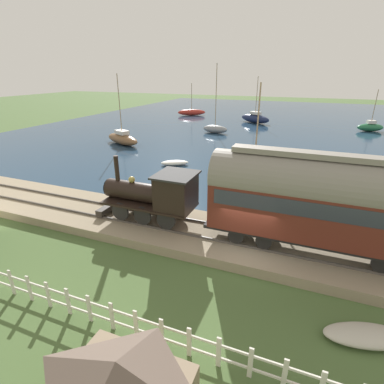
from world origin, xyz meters
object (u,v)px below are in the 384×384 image
Objects in this scene: sailboat_navy at (255,118)px; sailboat_green at (370,127)px; steam_locomotive at (157,193)px; beached_dinghy at (367,336)px; sailboat_red at (192,112)px; rowboat_near_shore at (175,163)px; sailboat_brown at (122,139)px; sailboat_gray at (215,129)px; passenger_coach at (327,200)px; sailboat_teal at (253,185)px.

sailboat_green is at bearing -63.69° from sailboat_navy.
steam_locomotive is 1.90× the size of beached_dinghy.
sailboat_green is 0.78× the size of sailboat_navy.
sailboat_navy reaches higher than sailboat_red.
sailboat_green is 33.10m from rowboat_near_shore.
sailboat_brown is at bearing 30.73° from rowboat_near_shore.
rowboat_near_shore reaches higher than beached_dinghy.
sailboat_gray is (28.45, 5.72, -1.59)m from steam_locomotive.
steam_locomotive is at bearing -117.40° from sailboat_brown.
passenger_coach is 1.31× the size of sailboat_brown.
sailboat_brown is (-20.90, 29.37, 0.05)m from sailboat_green.
sailboat_brown is (17.39, 14.06, -1.52)m from steam_locomotive.
sailboat_teal is at bearing -96.19° from sailboat_brown.
sailboat_teal reaches higher than sailboat_red.
passenger_coach is 41.26m from sailboat_navy.
sailboat_green is at bearing -30.92° from sailboat_brown.
steam_locomotive is 12.67m from rowboat_near_shore.
steam_locomotive is at bearing -163.63° from sailboat_gray.
sailboat_gray is 11.95m from sailboat_navy.
sailboat_red is 2.22× the size of rowboat_near_shore.
passenger_coach is 3.78× the size of rowboat_near_shore.
sailboat_navy is (39.85, 10.45, -2.38)m from passenger_coach.
sailboat_red is at bearing 19.57° from steam_locomotive.
sailboat_red is at bearing 61.92° from sailboat_green.
steam_locomotive is 0.75× the size of sailboat_navy.
beached_dinghy is at bearing -112.74° from steam_locomotive.
steam_locomotive is 2.04× the size of rowboat_near_shore.
sailboat_navy is 33.32m from sailboat_teal.
sailboat_gray is 16.80m from rowboat_near_shore.
sailboat_navy is at bearing 68.07° from sailboat_green.
rowboat_near_shore is 21.40m from beached_dinghy.
sailboat_teal is at bearing 31.97° from passenger_coach.
sailboat_red is 0.81× the size of sailboat_teal.
rowboat_near_shore is at bearing -153.24° from sailboat_navy.
passenger_coach is at bearing 21.13° from beached_dinghy.
passenger_coach is 1.38× the size of sailboat_teal.
sailboat_gray reaches higher than sailboat_brown.
passenger_coach is at bearing -104.19° from sailboat_brown.
sailboat_navy reaches higher than sailboat_green.
sailboat_green is 1.98× the size of beached_dinghy.
passenger_coach reaches higher than rowboat_near_shore.
beached_dinghy is at bearing -158.87° from passenger_coach.
sailboat_navy reaches higher than rowboat_near_shore.
sailboat_brown is at bearing -176.59° from sailboat_navy.
sailboat_gray is 1.15× the size of sailboat_brown.
sailboat_gray reaches higher than sailboat_navy.
passenger_coach is 1.70× the size of sailboat_red.
steam_locomotive is 8.38m from passenger_coach.
beached_dinghy is (-21.56, -24.00, -0.48)m from sailboat_brown.
sailboat_teal is 2.56× the size of beached_dinghy.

